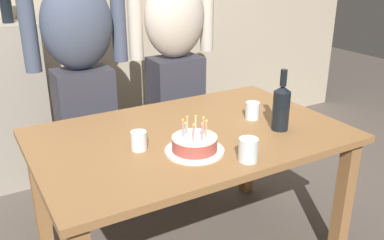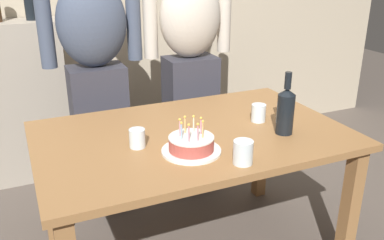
# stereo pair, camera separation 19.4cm
# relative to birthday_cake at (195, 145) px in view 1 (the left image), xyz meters

# --- Properties ---
(dining_table) EXTENTS (1.50, 0.96, 0.74)m
(dining_table) POSITION_rel_birthday_cake_xyz_m (0.09, 0.20, -0.13)
(dining_table) COLOR olive
(dining_table) RESTS_ON ground_plane
(birthday_cake) EXTENTS (0.26, 0.26, 0.16)m
(birthday_cake) POSITION_rel_birthday_cake_xyz_m (0.00, 0.00, 0.00)
(birthday_cake) COLOR white
(birthday_cake) RESTS_ON dining_table
(water_glass_near) EXTENTS (0.07, 0.07, 0.09)m
(water_glass_near) POSITION_rel_birthday_cake_xyz_m (0.47, 0.20, 0.01)
(water_glass_near) COLOR silver
(water_glass_near) RESTS_ON dining_table
(water_glass_far) EXTENTS (0.07, 0.07, 0.09)m
(water_glass_far) POSITION_rel_birthday_cake_xyz_m (-0.20, 0.15, 0.01)
(water_glass_far) COLOR silver
(water_glass_far) RESTS_ON dining_table
(water_glass_side) EXTENTS (0.08, 0.08, 0.10)m
(water_glass_side) POSITION_rel_birthday_cake_xyz_m (0.15, -0.18, 0.02)
(water_glass_side) COLOR silver
(water_glass_side) RESTS_ON dining_table
(wine_bottle) EXTENTS (0.08, 0.08, 0.31)m
(wine_bottle) POSITION_rel_birthday_cake_xyz_m (0.50, 0.01, 0.09)
(wine_bottle) COLOR black
(wine_bottle) RESTS_ON dining_table
(person_man_bearded) EXTENTS (0.61, 0.27, 1.66)m
(person_man_bearded) POSITION_rel_birthday_cake_xyz_m (-0.21, 0.98, 0.10)
(person_man_bearded) COLOR #33333D
(person_man_bearded) RESTS_ON ground_plane
(person_woman_cardigan) EXTENTS (0.61, 0.27, 1.66)m
(person_woman_cardigan) POSITION_rel_birthday_cake_xyz_m (0.42, 0.98, 0.10)
(person_woman_cardigan) COLOR #33333D
(person_woman_cardigan) RESTS_ON ground_plane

